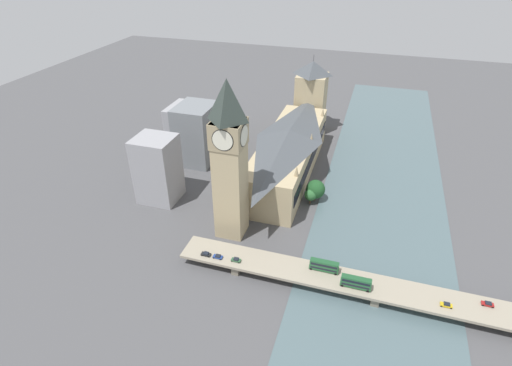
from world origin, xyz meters
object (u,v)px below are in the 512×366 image
Objects in this scene: double_decker_bus_mid at (324,265)px; road_bridge at (377,288)px; double_decker_bus_lead at (356,282)px; victoria_tower at (311,97)px; clock_tower at (229,158)px; car_southbound_lead at (446,305)px; car_northbound_lead at (488,304)px; parliament_hall at (289,152)px; car_southbound_mid at (206,254)px; car_northbound_tail at (218,257)px; car_northbound_mid at (236,260)px.

road_bridge is at bearing 173.19° from double_decker_bus_mid.
victoria_tower is at bearing -72.71° from double_decker_bus_lead.
double_decker_bus_mid is at bearing 157.81° from clock_tower.
car_southbound_lead is at bearing 174.30° from road_bridge.
double_decker_bus_lead reaches higher than car_northbound_lead.
double_decker_bus_mid is at bearing 112.87° from parliament_hall.
road_bridge is (-53.07, 142.69, -19.38)m from victoria_tower.
road_bridge is at bearing 3.67° from car_northbound_lead.
car_southbound_mid is at bearing 0.46° from double_decker_bus_lead.
car_northbound_lead is at bearing -173.45° from double_decker_bus_lead.
victoria_tower is 147.31m from car_northbound_tail.
double_decker_bus_lead is at bearing 6.55° from car_northbound_lead.
car_southbound_lead is at bearing 173.79° from double_decker_bus_mid.
double_decker_bus_lead is (7.79, 2.80, 3.59)m from road_bridge.
car_southbound_lead is (-88.68, 23.03, -32.33)m from clock_tower.
double_decker_bus_lead is at bearing -179.52° from car_northbound_tail.
car_northbound_lead is (-37.60, -2.41, 1.68)m from road_bridge.
car_southbound_mid reaches higher than road_bridge.
car_northbound_lead is at bearing 139.46° from parliament_hall.
road_bridge is 38.82× the size of car_northbound_lead.
double_decker_bus_lead is 46.88m from car_northbound_mid.
double_decker_bus_lead is 2.84× the size of car_southbound_mid.
car_southbound_mid is at bearing 84.18° from clock_tower.
car_northbound_tail is 5.17m from car_southbound_mid.
car_northbound_lead is at bearing -176.90° from car_southbound_mid.
clock_tower reaches higher than car_southbound_lead.
parliament_hall is 25.62× the size of car_northbound_mid.
double_decker_bus_mid is 2.86× the size of car_southbound_mid.
road_bridge is 20.78m from double_decker_bus_mid.
road_bridge is 40.21× the size of car_northbound_tail.
car_southbound_lead is (-76.71, 145.05, -17.70)m from victoria_tower.
car_northbound_mid is at bearing 0.08° from double_decker_bus_lead.
victoria_tower reaches higher than car_southbound_lead.
clock_tower reaches higher than car_northbound_mid.
clock_tower is 40.34m from car_northbound_tail.
victoria_tower is 153.47m from road_bridge.
clock_tower reaches higher than victoria_tower.
parliament_hall is 65.42m from clock_tower.
clock_tower reaches higher than double_decker_bus_lead.
car_northbound_lead is (-45.39, -5.21, -1.92)m from double_decker_bus_lead.
car_northbound_tail is (9.24, 145.94, -17.73)m from victoria_tower.
car_northbound_mid is (1.56, 145.56, -17.68)m from victoria_tower.
clock_tower is at bearing -17.63° from road_bridge.
double_decker_bus_lead reaches higher than car_northbound_tail.
double_decker_bus_lead is 2.79× the size of car_northbound_lead.
car_northbound_tail is (99.91, 5.67, -0.03)m from car_northbound_lead.
clock_tower is at bearing -22.29° from double_decker_bus_lead.
car_northbound_lead is 1.04× the size of car_northbound_tail.
car_southbound_mid is at bearing 0.58° from car_southbound_lead.
victoria_tower reaches higher than double_decker_bus_mid.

